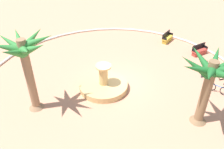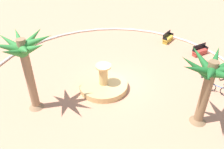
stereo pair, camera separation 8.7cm
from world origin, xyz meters
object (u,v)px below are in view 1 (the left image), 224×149
at_px(palm_tree_near_fountain, 25,58).
at_px(bench_east, 199,51).
at_px(fountain, 104,85).
at_px(bicycle_by_lamppost, 218,89).
at_px(palm_tree_by_curb, 210,77).
at_px(person_cyclist_helmet, 205,68).
at_px(bench_southeast, 167,38).

relative_size(palm_tree_near_fountain, bench_east, 3.25).
distance_m(fountain, bicycle_by_lamppost, 8.42).
bearing_deg(bicycle_by_lamppost, fountain, 64.16).
distance_m(palm_tree_near_fountain, palm_tree_by_curb, 10.70).
relative_size(bicycle_by_lamppost, person_cyclist_helmet, 0.94).
distance_m(palm_tree_by_curb, bench_southeast, 11.77).
bearing_deg(bench_east, palm_tree_near_fountain, 96.71).
xyz_separation_m(palm_tree_near_fountain, person_cyclist_helmet, (-1.38, -12.93, -3.02)).
distance_m(palm_tree_by_curb, person_cyclist_helmet, 5.82).
xyz_separation_m(fountain, bench_southeast, (4.97, -8.86, 0.05)).
relative_size(fountain, bench_southeast, 2.23).
bearing_deg(person_cyclist_helmet, fountain, 78.29).
relative_size(bench_east, bench_southeast, 1.02).
xyz_separation_m(bicycle_by_lamppost, person_cyclist_helmet, (2.02, -0.38, 0.51)).
relative_size(fountain, bench_east, 2.19).
distance_m(palm_tree_near_fountain, bench_southeast, 15.22).
height_order(bench_southeast, person_cyclist_helmet, person_cyclist_helmet).
bearing_deg(person_cyclist_helmet, palm_tree_near_fountain, 83.90).
bearing_deg(bicycle_by_lamppost, bench_east, -26.18).
relative_size(fountain, palm_tree_by_curb, 0.77).
relative_size(bench_east, person_cyclist_helmet, 1.04).
xyz_separation_m(fountain, bicycle_by_lamppost, (-3.67, -7.57, 0.08)).
relative_size(bench_southeast, bicycle_by_lamppost, 1.09).
relative_size(fountain, person_cyclist_helmet, 2.27).
height_order(fountain, bench_southeast, fountain).
distance_m(bench_east, bench_southeast, 3.68).
height_order(bench_southeast, bicycle_by_lamppost, bench_southeast).
bearing_deg(bicycle_by_lamppost, bench_southeast, -8.49).
distance_m(palm_tree_near_fountain, person_cyclist_helmet, 13.35).
relative_size(palm_tree_by_curb, bicycle_by_lamppost, 3.15).
relative_size(palm_tree_by_curb, bench_southeast, 2.89).
bearing_deg(bench_southeast, person_cyclist_helmet, 172.21).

